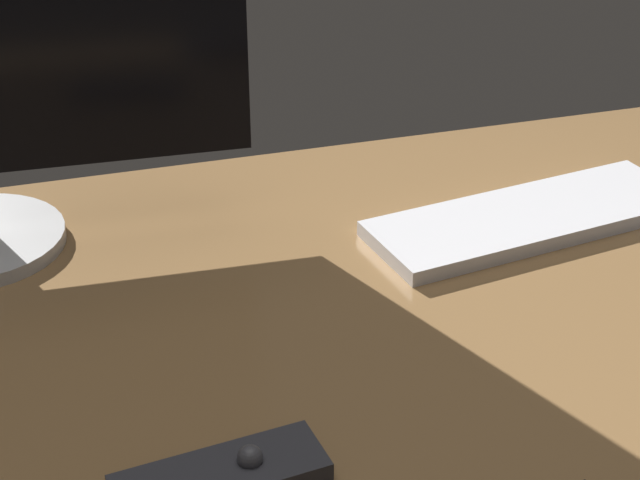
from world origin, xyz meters
TOP-DOWN VIEW (x-y plane):
  - desk at (0.00, 0.00)cm, footprint 140.00×84.00cm
  - keyboard at (31.87, 14.53)cm, footprint 39.09×17.71cm
  - media_remote at (-10.69, -17.16)cm, footprint 17.07×7.65cm

SIDE VIEW (x-z plane):
  - desk at x=0.00cm, z-range 0.00..2.00cm
  - keyboard at x=31.87cm, z-range 2.00..3.73cm
  - media_remote at x=-10.69cm, z-range 1.37..4.42cm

